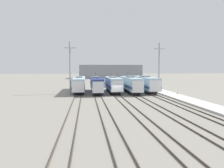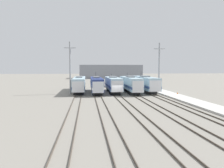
# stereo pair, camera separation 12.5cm
# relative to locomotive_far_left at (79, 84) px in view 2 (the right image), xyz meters

# --- Properties ---
(ground_plane) EXTENTS (400.00, 400.00, 0.00)m
(ground_plane) POSITION_rel_locomotive_far_left_xyz_m (8.86, -10.86, -2.19)
(ground_plane) COLOR gray
(rail_pair_far_left) EXTENTS (1.50, 120.00, 0.15)m
(rail_pair_far_left) POSITION_rel_locomotive_far_left_xyz_m (0.00, -10.86, -2.11)
(rail_pair_far_left) COLOR #4C4238
(rail_pair_far_left) RESTS_ON ground_plane
(rail_pair_center_left) EXTENTS (1.51, 120.00, 0.15)m
(rail_pair_center_left) POSITION_rel_locomotive_far_left_xyz_m (4.43, -10.86, -2.11)
(rail_pair_center_left) COLOR #4C4238
(rail_pair_center_left) RESTS_ON ground_plane
(rail_pair_center) EXTENTS (1.51, 120.00, 0.15)m
(rail_pair_center) POSITION_rel_locomotive_far_left_xyz_m (8.86, -10.86, -2.11)
(rail_pair_center) COLOR #4C4238
(rail_pair_center) RESTS_ON ground_plane
(rail_pair_center_right) EXTENTS (1.51, 120.00, 0.15)m
(rail_pair_center_right) POSITION_rel_locomotive_far_left_xyz_m (13.30, -10.86, -2.11)
(rail_pair_center_right) COLOR #4C4238
(rail_pair_center_right) RESTS_ON ground_plane
(rail_pair_far_right) EXTENTS (1.50, 120.00, 0.15)m
(rail_pair_far_right) POSITION_rel_locomotive_far_left_xyz_m (17.73, -10.86, -2.11)
(rail_pair_far_right) COLOR #4C4238
(rail_pair_far_right) RESTS_ON ground_plane
(locomotive_far_left) EXTENTS (3.01, 20.07, 5.35)m
(locomotive_far_left) POSITION_rel_locomotive_far_left_xyz_m (0.00, 0.00, 0.00)
(locomotive_far_left) COLOR #232326
(locomotive_far_left) RESTS_ON ground_plane
(locomotive_center_left) EXTENTS (2.77, 17.29, 5.43)m
(locomotive_center_left) POSITION_rel_locomotive_far_left_xyz_m (4.43, -3.08, 0.01)
(locomotive_center_left) COLOR black
(locomotive_center_left) RESTS_ON ground_plane
(locomotive_center) EXTENTS (3.02, 16.21, 4.79)m
(locomotive_center) POSITION_rel_locomotive_far_left_xyz_m (8.86, -2.36, 0.02)
(locomotive_center) COLOR #232326
(locomotive_center) RESTS_ON ground_plane
(locomotive_center_right) EXTENTS (2.82, 18.27, 5.11)m
(locomotive_center_right) POSITION_rel_locomotive_far_left_xyz_m (13.30, -3.07, 0.06)
(locomotive_center_right) COLOR #232326
(locomotive_center_right) RESTS_ON ground_plane
(locomotive_far_right) EXTENTS (3.12, 18.82, 5.52)m
(locomotive_far_right) POSITION_rel_locomotive_far_left_xyz_m (17.73, -1.41, 0.07)
(locomotive_far_right) COLOR #232326
(locomotive_far_right) RESTS_ON ground_plane
(catenary_tower_left) EXTENTS (2.86, 0.39, 12.92)m
(catenary_tower_left) POSITION_rel_locomotive_far_left_xyz_m (-2.09, -4.09, 4.45)
(catenary_tower_left) COLOR gray
(catenary_tower_left) RESTS_ON ground_plane
(catenary_tower_right) EXTENTS (2.86, 0.39, 12.92)m
(catenary_tower_right) POSITION_rel_locomotive_far_left_xyz_m (20.62, -4.09, 4.45)
(catenary_tower_right) COLOR gray
(catenary_tower_right) RESTS_ON ground_plane
(platform) EXTENTS (4.00, 120.00, 0.28)m
(platform) POSITION_rel_locomotive_far_left_xyz_m (21.88, -10.86, -2.04)
(platform) COLOR beige
(platform) RESTS_ON ground_plane
(traffic_cone) EXTENTS (0.38, 0.38, 0.48)m
(traffic_cone) POSITION_rel_locomotive_far_left_xyz_m (23.42, -9.45, -1.66)
(traffic_cone) COLOR orange
(traffic_cone) RESTS_ON platform
(depot_building) EXTENTS (38.19, 14.85, 8.33)m
(depot_building) POSITION_rel_locomotive_far_left_xyz_m (16.92, 78.21, 1.98)
(depot_building) COLOR gray
(depot_building) RESTS_ON ground_plane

